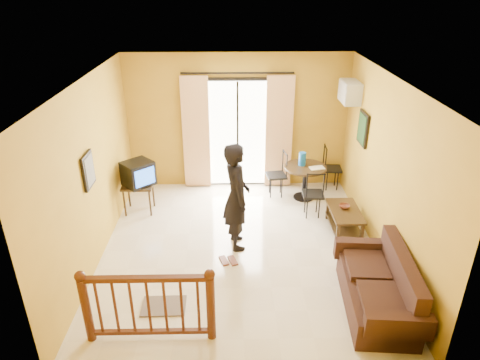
{
  "coord_description": "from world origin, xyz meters",
  "views": [
    {
      "loc": [
        -0.13,
        -5.92,
        4.1
      ],
      "look_at": [
        0.0,
        0.2,
        1.18
      ],
      "focal_mm": 32.0,
      "sensor_mm": 36.0,
      "label": 1
    }
  ],
  "objects_px": {
    "sofa": "(381,289)",
    "standing_person": "(236,197)",
    "dining_table": "(305,173)",
    "television": "(138,173)",
    "coffee_table": "(344,217)"
  },
  "relations": [
    {
      "from": "sofa",
      "to": "standing_person",
      "type": "bearing_deg",
      "value": 145.45
    },
    {
      "from": "dining_table",
      "to": "standing_person",
      "type": "bearing_deg",
      "value": -130.08
    },
    {
      "from": "television",
      "to": "standing_person",
      "type": "height_order",
      "value": "standing_person"
    },
    {
      "from": "television",
      "to": "dining_table",
      "type": "bearing_deg",
      "value": -34.35
    },
    {
      "from": "standing_person",
      "to": "sofa",
      "type": "bearing_deg",
      "value": -139.37
    },
    {
      "from": "dining_table",
      "to": "coffee_table",
      "type": "height_order",
      "value": "dining_table"
    },
    {
      "from": "coffee_table",
      "to": "sofa",
      "type": "relative_size",
      "value": 0.52
    },
    {
      "from": "television",
      "to": "dining_table",
      "type": "height_order",
      "value": "television"
    },
    {
      "from": "sofa",
      "to": "coffee_table",
      "type": "bearing_deg",
      "value": 94.89
    },
    {
      "from": "dining_table",
      "to": "sofa",
      "type": "xyz_separation_m",
      "value": [
        0.52,
        -3.22,
        -0.24
      ]
    },
    {
      "from": "television",
      "to": "dining_table",
      "type": "relative_size",
      "value": 0.81
    },
    {
      "from": "television",
      "to": "coffee_table",
      "type": "distance_m",
      "value": 3.83
    },
    {
      "from": "sofa",
      "to": "standing_person",
      "type": "xyz_separation_m",
      "value": [
        -1.91,
        1.57,
        0.6
      ]
    },
    {
      "from": "dining_table",
      "to": "coffee_table",
      "type": "xyz_separation_m",
      "value": [
        0.51,
        -1.25,
        -0.28
      ]
    },
    {
      "from": "standing_person",
      "to": "coffee_table",
      "type": "bearing_deg",
      "value": -88.15
    }
  ]
}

